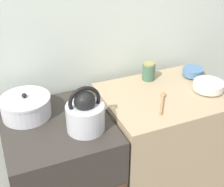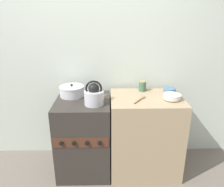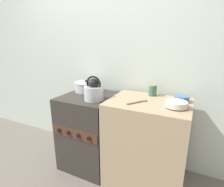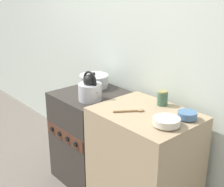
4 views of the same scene
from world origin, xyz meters
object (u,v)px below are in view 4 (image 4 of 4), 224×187
stove (92,136)px  cooking_pot (94,81)px  storage_jar (162,98)px  kettle (90,89)px  enamel_bowl (166,121)px  small_ceramic_bowl (187,115)px

stove → cooking_pot: bearing=133.8°
storage_jar → kettle: bearing=-150.4°
kettle → enamel_bowl: size_ratio=1.37×
small_ceramic_bowl → kettle: bearing=-164.7°
kettle → small_ceramic_bowl: size_ratio=1.87×
kettle → cooking_pot: size_ratio=0.92×
stove → storage_jar: size_ratio=7.48×
small_ceramic_bowl → enamel_bowl: bearing=-97.8°
storage_jar → cooking_pot: bearing=-176.0°
enamel_bowl → stove: bearing=175.1°
cooking_pot → kettle: bearing=-43.0°
stove → enamel_bowl: (0.95, -0.08, 0.51)m
stove → storage_jar: 0.89m
stove → cooking_pot: 0.54m
stove → enamel_bowl: bearing=-4.9°
cooking_pot → small_ceramic_bowl: bearing=-1.1°
stove → cooking_pot: (-0.13, 0.14, 0.50)m
stove → small_ceramic_bowl: (0.98, 0.12, 0.51)m
enamel_bowl → storage_jar: storage_jar is taller
enamel_bowl → storage_jar: 0.39m
kettle → enamel_bowl: (0.82, 0.03, -0.03)m
kettle → small_ceramic_bowl: bearing=15.3°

